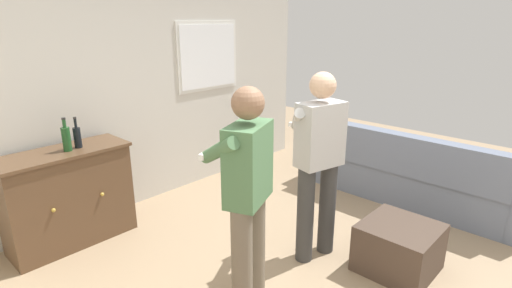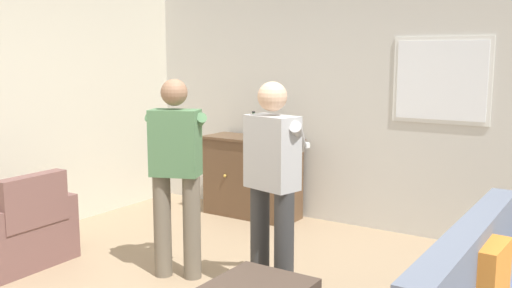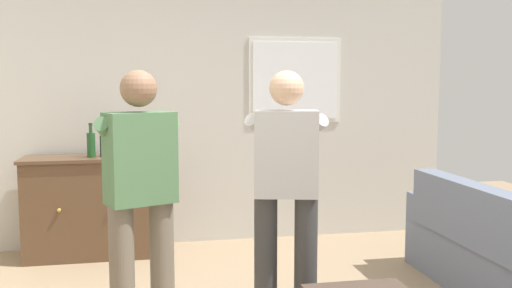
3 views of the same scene
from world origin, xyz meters
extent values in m
cube|color=beige|center=(0.00, 2.66, 1.40)|extent=(5.20, 0.12, 2.80)
cube|color=silver|center=(1.00, 2.60, 1.62)|extent=(0.96, 0.02, 0.85)
cube|color=white|center=(1.00, 2.59, 1.62)|extent=(0.88, 0.03, 0.77)
cube|color=slate|center=(1.83, 0.31, 0.64)|extent=(0.18, 2.22, 0.45)
cube|color=slate|center=(2.04, 1.50, 0.32)|extent=(0.55, 0.18, 0.64)
cube|color=brown|center=(-1.04, 2.30, 0.45)|extent=(1.11, 0.44, 0.90)
cube|color=brown|center=(-1.04, 2.30, 0.92)|extent=(1.15, 0.48, 0.03)
sphere|color=#B79338|center=(-1.26, 2.06, 0.50)|extent=(0.04, 0.04, 0.04)
sphere|color=#B79338|center=(-0.82, 2.06, 0.50)|extent=(0.04, 0.04, 0.04)
cylinder|color=black|center=(-0.89, 2.28, 1.03)|extent=(0.07, 0.07, 0.19)
cylinder|color=black|center=(-0.89, 2.28, 1.16)|extent=(0.02, 0.02, 0.09)
cylinder|color=#262626|center=(-0.89, 2.28, 1.22)|extent=(0.03, 0.03, 0.02)
cylinder|color=#1E4C23|center=(-0.99, 2.26, 1.04)|extent=(0.08, 0.08, 0.22)
cylinder|color=#1E4C23|center=(-0.99, 2.26, 1.19)|extent=(0.03, 0.03, 0.07)
cylinder|color=#262626|center=(-0.99, 2.26, 1.23)|extent=(0.04, 0.04, 0.02)
cylinder|color=#6B6051|center=(-0.66, 0.35, 0.44)|extent=(0.15, 0.15, 0.88)
cylinder|color=#6B6051|center=(-0.42, 0.45, 0.44)|extent=(0.15, 0.15, 0.88)
cube|color=#4C754C|center=(-0.54, 0.40, 1.16)|extent=(0.45, 0.35, 0.55)
sphere|color=#8C664C|center=(-0.54, 0.40, 1.57)|extent=(0.22, 0.22, 0.22)
cylinder|color=#4C754C|center=(-0.71, 0.51, 1.27)|extent=(0.19, 0.45, 0.29)
cylinder|color=#4C754C|center=(-0.50, 0.59, 1.27)|extent=(0.42, 0.31, 0.29)
cube|color=white|center=(-0.66, 0.70, 1.18)|extent=(0.15, 0.09, 0.04)
cylinder|color=#383838|center=(0.24, 0.47, 0.44)|extent=(0.15, 0.15, 0.88)
cylinder|color=#383838|center=(0.49, 0.41, 0.44)|extent=(0.15, 0.15, 0.88)
cube|color=#B7B7B7|center=(0.37, 0.44, 1.16)|extent=(0.44, 0.31, 0.55)
sphere|color=#D8AD8C|center=(0.37, 0.44, 1.57)|extent=(0.22, 0.22, 0.22)
cylinder|color=#B7B7B7|center=(0.29, 0.62, 1.27)|extent=(0.39, 0.35, 0.29)
cylinder|color=#B7B7B7|center=(0.52, 0.57, 1.27)|extent=(0.25, 0.44, 0.29)
cube|color=white|center=(0.44, 0.75, 1.18)|extent=(0.16, 0.07, 0.04)
camera|label=1|loc=(-2.35, -1.35, 2.10)|focal=28.00mm
camera|label=2|loc=(2.55, -3.12, 1.87)|focal=40.00mm
camera|label=3|loc=(-0.51, -3.05, 1.61)|focal=40.00mm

